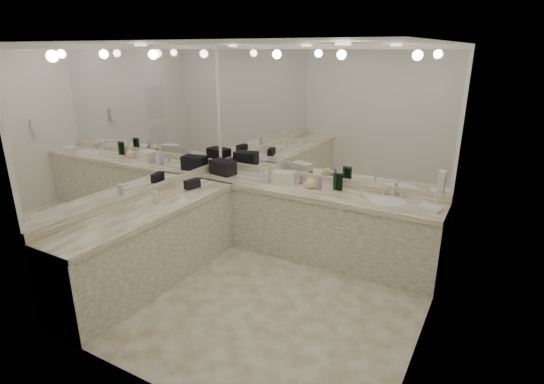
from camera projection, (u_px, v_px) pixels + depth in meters
The scene contains 37 objects.
floor at pixel (263, 298), 4.57m from camera, with size 3.20×3.20×0.00m, color beige.
ceiling at pixel (261, 43), 3.74m from camera, with size 3.20×3.20×0.00m, color white.
wall_back at pixel (322, 153), 5.39m from camera, with size 3.20×0.02×2.60m, color white.
wall_left at pixel (143, 163), 4.90m from camera, with size 0.02×3.00×2.60m, color white.
wall_right at pixel (433, 213), 3.41m from camera, with size 0.02×3.00×2.60m, color white.
vanity_back_base at pixel (310, 224), 5.43m from camera, with size 3.20×0.60×0.84m, color #ECE6CE.
vanity_back_top at pixel (311, 191), 5.27m from camera, with size 3.20×0.64×0.06m, color #F5ECCE.
vanity_left_base at pixel (150, 248), 4.79m from camera, with size 0.60×2.40×0.84m, color #ECE6CE.
vanity_left_top at pixel (147, 211), 4.64m from camera, with size 0.64×2.42×0.06m, color #F5ECCE.
backsplash_back at pixel (320, 179), 5.49m from camera, with size 3.20×0.04×0.10m, color #F5ECCE.
backsplash_left at pixel (147, 192), 5.00m from camera, with size 0.04×3.00×0.10m, color #F5ECCE.
mirror_back at pixel (323, 115), 5.23m from camera, with size 3.12×0.01×1.55m, color white.
mirror_left at pixel (140, 122), 4.74m from camera, with size 0.01×2.92×1.55m, color white.
sink at pixel (387, 202), 4.83m from camera, with size 0.44×0.44×0.03m, color white.
faucet at pixel (393, 191), 4.98m from camera, with size 0.24×0.16×0.14m, color silver.
wall_phone at pixel (442, 183), 3.99m from camera, with size 0.06×0.10×0.24m, color white.
door at pixel (415, 266), 3.08m from camera, with size 0.02×0.82×2.10m, color white.
black_toiletry_bag at pixel (223, 167), 5.86m from camera, with size 0.34×0.21×0.19m, color black.
black_bag_spill at pixel (192, 184), 5.27m from camera, with size 0.09×0.20×0.11m, color black.
cream_cosmetic_case at pixel (284, 177), 5.46m from camera, with size 0.28×0.17×0.16m, color beige.
hand_towel at pixel (430, 208), 4.57m from camera, with size 0.24×0.16×0.04m, color white.
lotion_left at pixel (156, 198), 4.75m from camera, with size 0.06×0.06×0.14m, color white.
soap_bottle_a at pixel (266, 175), 5.52m from camera, with size 0.07×0.07×0.19m, color silver.
soap_bottle_b at pixel (262, 175), 5.54m from camera, with size 0.08×0.08×0.18m, color silver.
soap_bottle_c at pixel (311, 181), 5.27m from camera, with size 0.14×0.14×0.18m, color #E9DA7E.
green_bottle_0 at pixel (336, 181), 5.22m from camera, with size 0.06×0.06×0.22m, color #134E24.
green_bottle_1 at pixel (339, 182), 5.22m from camera, with size 0.07×0.07×0.19m, color #134E24.
green_bottle_2 at pixel (340, 182), 5.19m from camera, with size 0.07×0.07×0.22m, color #134E24.
green_bottle_3 at pixel (338, 182), 5.22m from camera, with size 0.07×0.07×0.19m, color #134E24.
amenity_bottle_0 at pixel (320, 183), 5.23m from camera, with size 0.04×0.04×0.15m, color #9966B2.
amenity_bottle_1 at pixel (301, 180), 5.47m from camera, with size 0.05×0.05×0.10m, color #9966B2.
amenity_bottle_2 at pixel (320, 185), 5.27m from camera, with size 0.05×0.05×0.09m, color #9966B2.
amenity_bottle_3 at pixel (307, 186), 5.29m from camera, with size 0.06×0.06×0.06m, color silver.
amenity_bottle_4 at pixel (361, 193), 4.96m from camera, with size 0.04×0.04×0.10m, color white.
amenity_bottle_5 at pixel (271, 178), 5.54m from camera, with size 0.04×0.04×0.11m, color white.
amenity_bottle_6 at pixel (267, 174), 5.70m from camera, with size 0.04×0.04×0.12m, color silver.
amenity_bottle_7 at pixel (283, 181), 5.43m from camera, with size 0.05×0.05×0.10m, color silver.
Camera 1 is at (2.03, -3.40, 2.55)m, focal length 28.00 mm.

